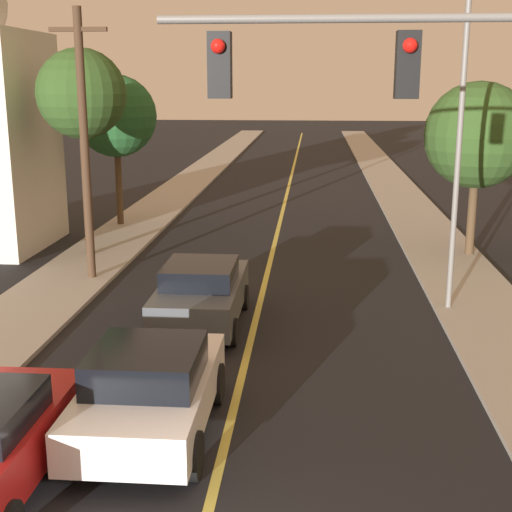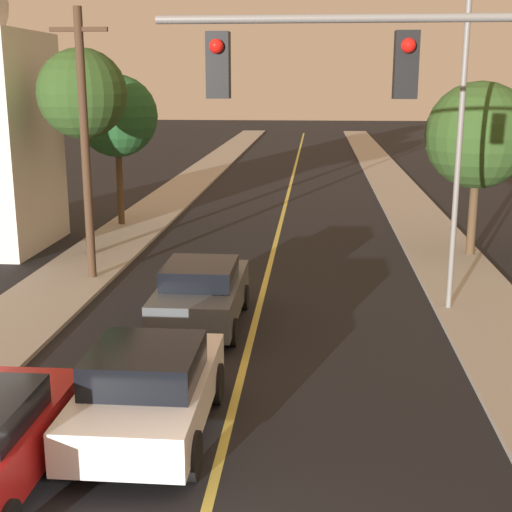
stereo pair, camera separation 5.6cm
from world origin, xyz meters
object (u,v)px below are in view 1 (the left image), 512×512
(tree_left_near, at_px, (116,116))
(tree_left_far, at_px, (81,95))
(utility_pole_left, at_px, (84,142))
(car_near_lane_second, at_px, (201,293))
(streetlamp_right, at_px, (447,108))
(tree_right_near, at_px, (478,136))
(car_near_lane_front, at_px, (150,389))
(traffic_signal_mast, at_px, (437,140))

(tree_left_near, xyz_separation_m, tree_left_far, (0.35, -5.09, 0.91))
(utility_pole_left, xyz_separation_m, tree_left_far, (-0.92, 2.79, 1.22))
(car_near_lane_second, relative_size, tree_left_near, 0.73)
(streetlamp_right, height_order, tree_right_near, streetlamp_right)
(streetlamp_right, relative_size, tree_left_near, 1.34)
(streetlamp_right, bearing_deg, car_near_lane_front, -129.09)
(traffic_signal_mast, relative_size, tree_right_near, 1.19)
(streetlamp_right, xyz_separation_m, tree_left_far, (-10.48, 4.86, 0.20))
(streetlamp_right, xyz_separation_m, utility_pole_left, (-9.56, 2.07, -1.02))
(streetlamp_right, relative_size, tree_left_far, 1.19)
(streetlamp_right, distance_m, tree_left_far, 11.55)
(utility_pole_left, bearing_deg, car_near_lane_front, -67.26)
(traffic_signal_mast, height_order, utility_pole_left, utility_pole_left)
(car_near_lane_second, xyz_separation_m, tree_left_far, (-4.74, 6.43, 4.46))
(car_near_lane_second, bearing_deg, tree_right_near, 43.71)
(tree_left_far, bearing_deg, traffic_signal_mast, -53.70)
(traffic_signal_mast, distance_m, tree_left_near, 19.79)
(traffic_signal_mast, bearing_deg, car_near_lane_second, 126.17)
(car_near_lane_front, xyz_separation_m, car_near_lane_second, (0.00, 5.48, -0.02))
(car_near_lane_front, distance_m, utility_pole_left, 10.41)
(car_near_lane_front, height_order, tree_left_near, tree_left_near)
(car_near_lane_second, distance_m, traffic_signal_mast, 8.37)
(car_near_lane_front, bearing_deg, tree_right_near, 58.90)
(car_near_lane_second, height_order, tree_right_near, tree_right_near)
(traffic_signal_mast, distance_m, tree_right_near, 13.84)
(streetlamp_right, bearing_deg, car_near_lane_second, -164.64)
(tree_left_near, bearing_deg, streetlamp_right, -42.60)
(car_near_lane_second, distance_m, utility_pole_left, 6.20)
(car_near_lane_second, xyz_separation_m, streetlamp_right, (5.73, 1.58, 4.26))
(traffic_signal_mast, height_order, streetlamp_right, streetlamp_right)
(utility_pole_left, relative_size, tree_left_near, 1.29)
(car_near_lane_second, distance_m, tree_right_near, 11.27)
(car_near_lane_front, relative_size, tree_right_near, 0.74)
(streetlamp_right, relative_size, tree_right_near, 1.40)
(tree_left_near, bearing_deg, tree_left_far, -86.12)
(tree_left_far, bearing_deg, tree_left_near, 93.88)
(traffic_signal_mast, xyz_separation_m, streetlamp_right, (1.43, 7.46, 0.16))
(streetlamp_right, distance_m, utility_pole_left, 9.83)
(car_near_lane_front, height_order, tree_left_far, tree_left_far)
(car_near_lane_second, height_order, tree_left_near, tree_left_near)
(car_near_lane_front, bearing_deg, streetlamp_right, 50.91)
(tree_left_far, bearing_deg, streetlamp_right, -24.87)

